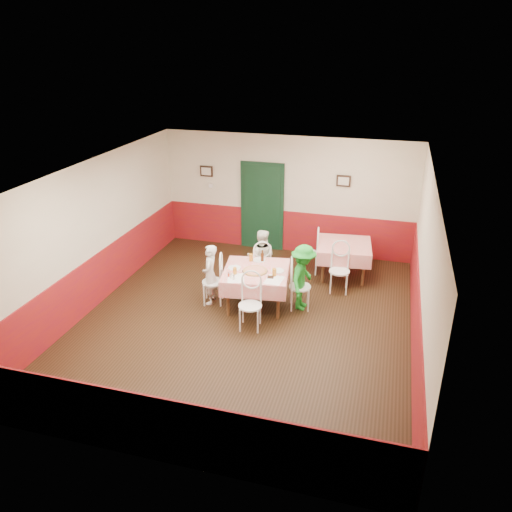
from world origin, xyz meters
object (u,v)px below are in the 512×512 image
(main_table, at_px, (256,288))
(glass_c, at_px, (251,257))
(diner_far, at_px, (261,258))
(chair_far, at_px, (261,266))
(diner_right, at_px, (303,277))
(chair_left, at_px, (213,282))
(second_table, at_px, (343,260))
(chair_second_a, at_px, (309,253))
(chair_near, at_px, (250,306))
(chair_second_b, at_px, (339,271))
(wallet, at_px, (270,277))
(diner_left, at_px, (210,274))
(chair_right, at_px, (300,287))
(glass_a, at_px, (235,271))
(glass_b, at_px, (274,272))
(pizza, at_px, (255,271))
(beer_bottle, at_px, (262,256))

(main_table, distance_m, glass_c, 0.63)
(diner_far, bearing_deg, chair_far, 87.21)
(diner_right, bearing_deg, chair_left, 103.54)
(glass_c, bearing_deg, second_table, 39.28)
(chair_second_a, bearing_deg, chair_near, -19.44)
(chair_second_b, distance_m, wallet, 1.73)
(chair_second_a, bearing_deg, wallet, -17.17)
(diner_left, bearing_deg, main_table, 91.25)
(chair_right, relative_size, glass_a, 6.89)
(glass_b, relative_size, diner_right, 0.11)
(wallet, bearing_deg, chair_far, 104.98)
(chair_second_a, relative_size, chair_second_b, 1.00)
(main_table, xyz_separation_m, chair_far, (-0.13, 0.84, 0.08))
(main_table, xyz_separation_m, chair_second_a, (0.74, 1.76, 0.08))
(chair_left, height_order, chair_right, same)
(diner_far, bearing_deg, chair_near, 87.21)
(chair_far, relative_size, chair_near, 1.00)
(second_table, height_order, chair_far, chair_far)
(diner_left, height_order, diner_right, diner_right)
(chair_left, bearing_deg, chair_far, 130.53)
(pizza, bearing_deg, chair_second_b, 36.07)
(second_table, bearing_deg, glass_a, -131.69)
(chair_left, relative_size, pizza, 1.98)
(diner_left, xyz_separation_m, diner_right, (1.78, 0.27, 0.04))
(glass_b, height_order, beer_bottle, beer_bottle)
(main_table, height_order, glass_c, glass_c)
(chair_far, height_order, beer_bottle, beer_bottle)
(chair_far, relative_size, chair_second_a, 1.00)
(diner_left, bearing_deg, chair_far, 134.61)
(chair_second_a, bearing_deg, glass_b, -16.31)
(chair_far, relative_size, diner_right, 0.69)
(second_table, distance_m, chair_left, 3.00)
(second_table, distance_m, chair_far, 1.86)
(chair_near, height_order, beer_bottle, beer_bottle)
(chair_second_a, relative_size, beer_bottle, 4.03)
(chair_far, distance_m, glass_a, 1.20)
(beer_bottle, xyz_separation_m, diner_far, (-0.15, 0.49, -0.26))
(pizza, bearing_deg, main_table, 89.61)
(main_table, relative_size, chair_second_b, 1.36)
(wallet, bearing_deg, diner_right, 26.63)
(chair_left, distance_m, glass_a, 0.65)
(wallet, bearing_deg, glass_c, 123.17)
(glass_b, xyz_separation_m, diner_far, (-0.53, 1.04, -0.22))
(main_table, distance_m, chair_second_b, 1.80)
(main_table, height_order, glass_a, glass_a)
(second_table, xyz_separation_m, diner_far, (-1.62, -0.87, 0.24))
(chair_left, xyz_separation_m, diner_left, (-0.05, -0.01, 0.16))
(chair_far, relative_size, glass_b, 6.28)
(chair_right, xyz_separation_m, pizza, (-0.84, -0.20, 0.33))
(chair_far, bearing_deg, main_table, 75.90)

